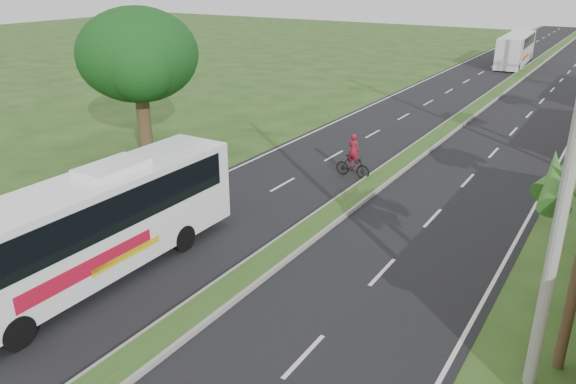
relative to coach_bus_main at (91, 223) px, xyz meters
The scene contains 10 objects.
ground 4.43m from the coach_bus_main, ahead, with size 180.00×180.00×0.00m, color #274519.
road_asphalt 20.57m from the coach_bus_main, 78.78° to the left, with size 14.00×160.00×0.02m, color black.
median_strip 20.56m from the coach_bus_main, 78.78° to the left, with size 1.20×160.00×0.18m.
lane_edge_left 20.37m from the coach_bus_main, 97.70° to the left, with size 0.12×160.00×0.01m, color silver.
lane_edge_right 22.84m from the coach_bus_main, 61.99° to the left, with size 0.12×160.00×0.01m, color silver.
shade_tree 13.33m from the coach_bus_main, 128.80° to the left, with size 6.30×6.00×7.54m.
utility_pole_a 13.20m from the coach_bus_main, ahead, with size 1.60×0.28×11.00m.
coach_bus_main is the anchor object (origin of this frame).
coach_bus_far 51.88m from the coach_bus_main, 87.72° to the left, with size 2.82×10.58×3.05m.
motorcyclist 13.06m from the coach_bus_main, 77.96° to the left, with size 1.76×0.53×2.12m.
Camera 1 is at (9.33, -10.09, 9.10)m, focal length 35.00 mm.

